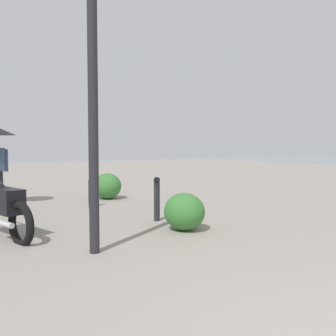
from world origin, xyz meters
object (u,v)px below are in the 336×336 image
Objects in this scene: bollard_near at (157,198)px; bollard_mid at (91,192)px; lamppost at (92,60)px; motorcycle at (0,206)px.

bollard_mid is (2.35, 0.57, -0.09)m from bollard_near.
lamppost is 2.97m from motorcycle.
bollard_near is at bearing -94.55° from motorcycle.
motorcycle is 2.88m from bollard_near.
lamppost is at bearing 161.49° from bollard_mid.
bollard_mid is (3.87, -1.30, -2.31)m from lamppost.
lamppost is 3.28m from bollard_near.
lamppost is 5.64× the size of bollard_mid.
bollard_near reaches higher than bollard_mid.
lamppost is at bearing -150.00° from motorcycle.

